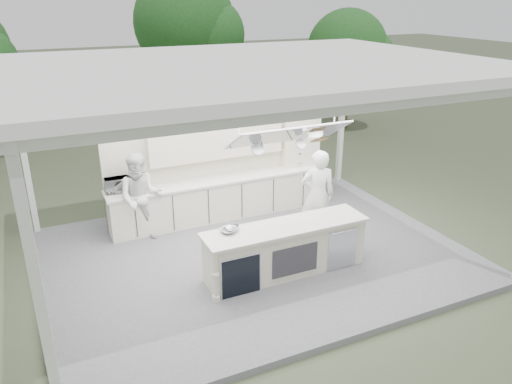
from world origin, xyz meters
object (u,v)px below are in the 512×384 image
demo_island (285,249)px  back_counter (220,198)px  sous_chef (141,197)px  head_chef (318,195)px

demo_island → back_counter: 2.82m
back_counter → sous_chef: 1.95m
back_counter → head_chef: size_ratio=2.64×
sous_chef → head_chef: bearing=-7.6°
head_chef → demo_island: bearing=59.1°
back_counter → demo_island: bearing=-86.4°
demo_island → sous_chef: bearing=129.7°
head_chef → sous_chef: 3.64m
demo_island → head_chef: size_ratio=1.61×
back_counter → head_chef: bearing=-51.1°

